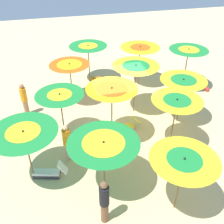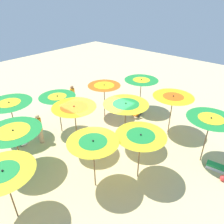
{
  "view_description": "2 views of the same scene",
  "coord_description": "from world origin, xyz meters",
  "px_view_note": "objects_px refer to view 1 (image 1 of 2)",
  "views": [
    {
      "loc": [
        -9.35,
        2.68,
        7.46
      ],
      "look_at": [
        -0.84,
        0.58,
        1.36
      ],
      "focal_mm": 42.11,
      "sensor_mm": 36.0,
      "label": 1
    },
    {
      "loc": [
        -6.15,
        -6.23,
        6.98
      ],
      "look_at": [
        1.17,
        0.1,
        1.52
      ],
      "focal_mm": 34.18,
      "sensor_mm": 36.0,
      "label": 2
    }
  ],
  "objects_px": {
    "beach_umbrella_4": "(104,146)",
    "beach_umbrella_11": "(88,48)",
    "lounger_1": "(49,172)",
    "beach_umbrella_0": "(183,164)",
    "lounger_0": "(126,127)",
    "lounger_2": "(96,81)",
    "beach_umbrella_6": "(136,69)",
    "beach_umbrella_1": "(176,104)",
    "beach_umbrella_5": "(112,92)",
    "beachgoer_0": "(104,201)",
    "beachgoer_1": "(67,142)",
    "beach_umbrella_2": "(183,83)",
    "beach_umbrella_7": "(140,51)",
    "lounger_3": "(197,84)",
    "beach_ball": "(207,89)",
    "beach_umbrella_8": "(24,137)",
    "beach_umbrella_10": "(70,68)",
    "beach_umbrella_9": "(60,98)",
    "beach_umbrella_3": "(188,53)",
    "beachgoer_2": "(24,99)"
  },
  "relations": [
    {
      "from": "beach_umbrella_1",
      "to": "beach_umbrella_7",
      "type": "height_order",
      "value": "beach_umbrella_1"
    },
    {
      "from": "beach_umbrella_6",
      "to": "lounger_0",
      "type": "distance_m",
      "value": 2.65
    },
    {
      "from": "beach_umbrella_2",
      "to": "beach_ball",
      "type": "height_order",
      "value": "beach_umbrella_2"
    },
    {
      "from": "lounger_3",
      "to": "beachgoer_1",
      "type": "distance_m",
      "value": 8.78
    },
    {
      "from": "beach_umbrella_3",
      "to": "lounger_1",
      "type": "relative_size",
      "value": 1.82
    },
    {
      "from": "beach_umbrella_3",
      "to": "beach_umbrella_6",
      "type": "height_order",
      "value": "beach_umbrella_6"
    },
    {
      "from": "beach_umbrella_7",
      "to": "lounger_2",
      "type": "xyz_separation_m",
      "value": [
        0.52,
        2.43,
        -1.83
      ]
    },
    {
      "from": "beach_umbrella_0",
      "to": "beachgoer_1",
      "type": "relative_size",
      "value": 1.34
    },
    {
      "from": "beachgoer_0",
      "to": "beach_umbrella_3",
      "type": "bearing_deg",
      "value": -39.82
    },
    {
      "from": "beach_umbrella_6",
      "to": "lounger_1",
      "type": "distance_m",
      "value": 5.81
    },
    {
      "from": "lounger_1",
      "to": "beach_ball",
      "type": "bearing_deg",
      "value": -139.98
    },
    {
      "from": "beach_umbrella_5",
      "to": "beach_umbrella_7",
      "type": "height_order",
      "value": "beach_umbrella_5"
    },
    {
      "from": "beach_umbrella_8",
      "to": "beach_umbrella_10",
      "type": "xyz_separation_m",
      "value": [
        4.85,
        -2.01,
        -0.0
      ]
    },
    {
      "from": "beach_umbrella_9",
      "to": "lounger_3",
      "type": "height_order",
      "value": "beach_umbrella_9"
    },
    {
      "from": "beach_umbrella_4",
      "to": "beach_umbrella_11",
      "type": "xyz_separation_m",
      "value": [
        7.96,
        -0.86,
        0.1
      ]
    },
    {
      "from": "beach_umbrella_2",
      "to": "beach_umbrella_8",
      "type": "height_order",
      "value": "beach_umbrella_2"
    },
    {
      "from": "beach_umbrella_1",
      "to": "beach_umbrella_5",
      "type": "bearing_deg",
      "value": 65.14
    },
    {
      "from": "beach_umbrella_10",
      "to": "beachgoer_1",
      "type": "xyz_separation_m",
      "value": [
        -4.21,
        0.67,
        -1.07
      ]
    },
    {
      "from": "lounger_3",
      "to": "beach_umbrella_11",
      "type": "bearing_deg",
      "value": -29.27
    },
    {
      "from": "lounger_0",
      "to": "lounger_2",
      "type": "xyz_separation_m",
      "value": [
        4.56,
        0.5,
        0.01
      ]
    },
    {
      "from": "beachgoer_2",
      "to": "beach_ball",
      "type": "relative_size",
      "value": 6.46
    },
    {
      "from": "beach_ball",
      "to": "beach_umbrella_4",
      "type": "bearing_deg",
      "value": 126.33
    },
    {
      "from": "beachgoer_0",
      "to": "beachgoer_1",
      "type": "bearing_deg",
      "value": 16.4
    },
    {
      "from": "beach_umbrella_11",
      "to": "lounger_2",
      "type": "relative_size",
      "value": 1.71
    },
    {
      "from": "beach_umbrella_1",
      "to": "beach_umbrella_10",
      "type": "relative_size",
      "value": 1.06
    },
    {
      "from": "beach_umbrella_4",
      "to": "beach_umbrella_11",
      "type": "distance_m",
      "value": 8.01
    },
    {
      "from": "beach_umbrella_8",
      "to": "beach_umbrella_11",
      "type": "height_order",
      "value": "beach_umbrella_11"
    },
    {
      "from": "beach_umbrella_0",
      "to": "lounger_0",
      "type": "bearing_deg",
      "value": 5.6
    },
    {
      "from": "lounger_1",
      "to": "beach_umbrella_0",
      "type": "bearing_deg",
      "value": 163.91
    },
    {
      "from": "beach_umbrella_1",
      "to": "lounger_1",
      "type": "distance_m",
      "value": 5.35
    },
    {
      "from": "beach_umbrella_2",
      "to": "lounger_1",
      "type": "xyz_separation_m",
      "value": [
        -2.03,
        6.03,
        -1.82
      ]
    },
    {
      "from": "beach_umbrella_5",
      "to": "lounger_2",
      "type": "bearing_deg",
      "value": -2.77
    },
    {
      "from": "beach_umbrella_11",
      "to": "lounger_0",
      "type": "distance_m",
      "value": 5.45
    },
    {
      "from": "beach_umbrella_0",
      "to": "beach_umbrella_6",
      "type": "xyz_separation_m",
      "value": [
        5.65,
        -0.41,
        0.29
      ]
    },
    {
      "from": "lounger_0",
      "to": "beachgoer_1",
      "type": "bearing_deg",
      "value": 8.33
    },
    {
      "from": "beach_umbrella_3",
      "to": "lounger_1",
      "type": "xyz_separation_m",
      "value": [
        -4.83,
        7.7,
        -1.93
      ]
    },
    {
      "from": "beachgoer_1",
      "to": "beach_umbrella_5",
      "type": "bearing_deg",
      "value": -25.41
    },
    {
      "from": "beach_umbrella_8",
      "to": "beach_umbrella_10",
      "type": "height_order",
      "value": "beach_umbrella_8"
    },
    {
      "from": "beach_umbrella_4",
      "to": "lounger_0",
      "type": "height_order",
      "value": "beach_umbrella_4"
    },
    {
      "from": "beach_umbrella_10",
      "to": "beachgoer_0",
      "type": "bearing_deg",
      "value": -178.94
    },
    {
      "from": "beach_umbrella_0",
      "to": "beach_umbrella_9",
      "type": "relative_size",
      "value": 0.99
    },
    {
      "from": "beach_umbrella_9",
      "to": "beach_umbrella_10",
      "type": "bearing_deg",
      "value": -13.44
    },
    {
      "from": "beach_umbrella_0",
      "to": "beach_umbrella_2",
      "type": "height_order",
      "value": "beach_umbrella_0"
    },
    {
      "from": "beach_umbrella_6",
      "to": "beach_umbrella_9",
      "type": "bearing_deg",
      "value": 110.24
    },
    {
      "from": "beach_umbrella_7",
      "to": "beach_ball",
      "type": "relative_size",
      "value": 8.95
    },
    {
      "from": "beach_umbrella_6",
      "to": "lounger_2",
      "type": "bearing_deg",
      "value": 22.81
    },
    {
      "from": "beach_umbrella_10",
      "to": "beach_ball",
      "type": "relative_size",
      "value": 8.49
    },
    {
      "from": "beach_umbrella_5",
      "to": "beach_umbrella_9",
      "type": "distance_m",
      "value": 2.05
    },
    {
      "from": "beach_umbrella_0",
      "to": "beach_umbrella_5",
      "type": "xyz_separation_m",
      "value": [
        3.85,
        1.15,
        0.31
      ]
    },
    {
      "from": "beach_umbrella_1",
      "to": "lounger_0",
      "type": "distance_m",
      "value": 2.79
    }
  ]
}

